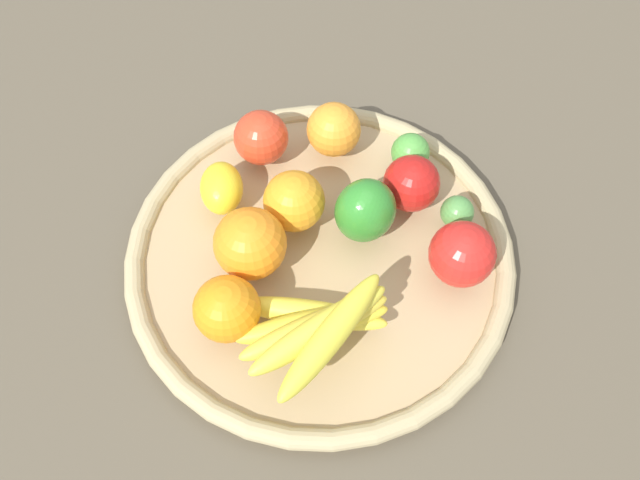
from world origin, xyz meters
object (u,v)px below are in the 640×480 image
apple_1 (261,138)px  orange_3 (250,244)px  orange_2 (334,130)px  banana_bunch (317,326)px  lime_1 (410,152)px  orange_0 (227,309)px  lemon_0 (223,187)px  apple_2 (462,254)px  apple_0 (411,183)px  orange_1 (294,201)px  bell_pepper (365,211)px  lime_0 (457,212)px

apple_1 → orange_3: bearing=28.8°
orange_2 → banana_bunch: bearing=26.1°
lime_1 → orange_0: orange_0 is taller
banana_bunch → lemon_0: size_ratio=2.46×
lime_1 → orange_2: orange_2 is taller
banana_bunch → apple_2: bearing=149.0°
apple_0 → orange_1: size_ratio=0.94×
bell_pepper → orange_3: size_ratio=1.01×
orange_2 → apple_0: same height
apple_0 → apple_2: apple_2 is taller
apple_0 → lemon_0: bearing=-59.9°
apple_0 → apple_2: size_ratio=0.91×
orange_1 → lemon_0: bearing=-77.6°
orange_0 → banana_bunch: bearing=107.9°
orange_2 → orange_0: 0.28m
lemon_0 → orange_1: orange_1 is taller
apple_1 → apple_0: bearing=99.4°
banana_bunch → orange_1: banana_bunch is taller
lime_0 → apple_2: 0.07m
orange_3 → orange_1: bearing=172.3°
lime_1 → apple_2: (0.11, 0.12, 0.01)m
orange_2 → apple_1: 0.09m
lime_1 → orange_0: size_ratio=0.66×
orange_1 → orange_0: bearing=4.1°
bell_pepper → banana_bunch: size_ratio=0.49×
lemon_0 → apple_0: size_ratio=1.02×
orange_1 → orange_2: bearing=-173.0°
lime_0 → orange_0: size_ratio=0.55×
apple_0 → apple_2: (0.06, 0.09, 0.00)m
bell_pepper → lime_0: bearing=-24.8°
banana_bunch → orange_2: size_ratio=2.49×
orange_3 → apple_2: orange_3 is taller
orange_3 → apple_1: (-0.14, -0.08, -0.01)m
apple_1 → orange_0: (0.22, 0.10, 0.00)m
orange_3 → apple_2: size_ratio=1.10×
apple_2 → apple_0: bearing=-123.3°
banana_bunch → apple_0: (-0.22, 0.00, -0.01)m
bell_pepper → orange_0: bearing=-172.3°
bell_pepper → orange_1: (0.03, -0.08, -0.01)m
lemon_0 → apple_1: size_ratio=1.01×
lime_1 → apple_1: apple_1 is taller
banana_bunch → lime_1: 0.27m
banana_bunch → lime_0: (-0.22, 0.06, -0.02)m
banana_bunch → orange_0: 0.10m
apple_1 → apple_2: (0.03, 0.29, 0.00)m
banana_bunch → apple_1: bearing=-134.2°
bell_pepper → lemon_0: bell_pepper is taller
lime_1 → lime_0: size_ratio=1.21×
lemon_0 → orange_0: size_ratio=0.96×
lemon_0 → orange_2: 0.16m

